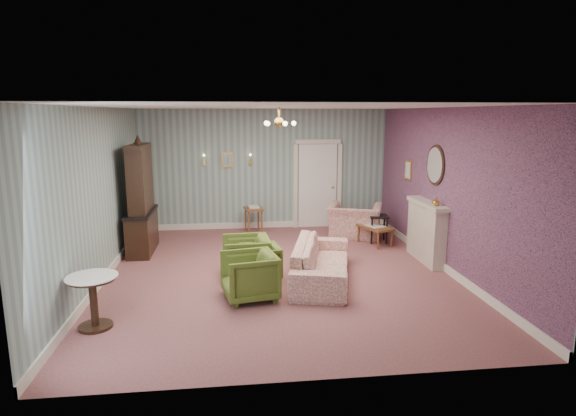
{
  "coord_description": "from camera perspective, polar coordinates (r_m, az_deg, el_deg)",
  "views": [
    {
      "loc": [
        -0.81,
        -8.05,
        2.79
      ],
      "look_at": [
        0.2,
        0.4,
        1.1
      ],
      "focal_mm": 29.72,
      "sensor_mm": 36.0,
      "label": 1
    }
  ],
  "objects": [
    {
      "name": "fireplace",
      "position": [
        9.48,
        16.2,
        -2.71
      ],
      "size": [
        0.3,
        1.4,
        1.16
      ],
      "primitive_type": null,
      "color": "beige",
      "rests_on": "floor"
    },
    {
      "name": "pedestal_table",
      "position": [
        6.87,
        -22.23,
        -10.36
      ],
      "size": [
        0.76,
        0.76,
        0.72
      ],
      "primitive_type": null,
      "rotation": [
        0.0,
        0.0,
        0.17
      ],
      "color": "black",
      "rests_on": "floor"
    },
    {
      "name": "olive_chair_b",
      "position": [
        8.21,
        -3.36,
        -6.24
      ],
      "size": [
        0.68,
        0.72,
        0.66
      ],
      "primitive_type": "imported",
      "rotation": [
        0.0,
        0.0,
        -1.43
      ],
      "color": "#546824",
      "rests_on": "floor"
    },
    {
      "name": "wall_back",
      "position": [
        11.66,
        -2.8,
        4.62
      ],
      "size": [
        6.0,
        0.0,
        6.0
      ],
      "primitive_type": "plane",
      "rotation": [
        1.57,
        0.0,
        0.0
      ],
      "color": "gray",
      "rests_on": "ground"
    },
    {
      "name": "ceiling",
      "position": [
        8.1,
        -1.09,
        12.0
      ],
      "size": [
        7.0,
        7.0,
        0.0
      ],
      "primitive_type": "plane",
      "rotation": [
        3.14,
        0.0,
        0.0
      ],
      "color": "white",
      "rests_on": "ground"
    },
    {
      "name": "sofa_chintz",
      "position": [
        8.12,
        4.07,
        -5.61
      ],
      "size": [
        1.19,
        2.36,
        0.88
      ],
      "primitive_type": "imported",
      "rotation": [
        0.0,
        0.0,
        1.33
      ],
      "color": "#A24147",
      "rests_on": "floor"
    },
    {
      "name": "wall_left",
      "position": [
        8.45,
        -21.73,
        1.3
      ],
      "size": [
        0.0,
        7.0,
        7.0
      ],
      "primitive_type": "plane",
      "rotation": [
        1.57,
        0.0,
        1.57
      ],
      "color": "gray",
      "rests_on": "ground"
    },
    {
      "name": "wall_right",
      "position": [
        9.01,
        18.3,
        2.1
      ],
      "size": [
        0.0,
        7.0,
        7.0
      ],
      "primitive_type": "plane",
      "rotation": [
        1.57,
        0.0,
        -1.57
      ],
      "color": "gray",
      "rests_on": "ground"
    },
    {
      "name": "olive_chair_c",
      "position": [
        8.28,
        -5.06,
        -5.61
      ],
      "size": [
        0.77,
        0.81,
        0.8
      ],
      "primitive_type": "imported",
      "rotation": [
        0.0,
        0.0,
        -1.51
      ],
      "color": "#546824",
      "rests_on": "floor"
    },
    {
      "name": "nesting_table",
      "position": [
        11.29,
        -4.14,
        -1.35
      ],
      "size": [
        0.48,
        0.57,
        0.67
      ],
      "primitive_type": null,
      "rotation": [
        0.0,
        0.0,
        0.15
      ],
      "color": "brown",
      "rests_on": "floor"
    },
    {
      "name": "gilt_mirror_back",
      "position": [
        11.57,
        -7.27,
        5.73
      ],
      "size": [
        0.28,
        0.06,
        0.36
      ],
      "primitive_type": null,
      "color": "gold",
      "rests_on": "wall_back"
    },
    {
      "name": "wingback_chair",
      "position": [
        10.98,
        8.02,
        -0.87
      ],
      "size": [
        1.36,
        1.12,
        1.02
      ],
      "primitive_type": "imported",
      "rotation": [
        0.0,
        0.0,
        2.79
      ],
      "color": "#A24147",
      "rests_on": "floor"
    },
    {
      "name": "sconce_right",
      "position": [
        11.56,
        -4.53,
        5.78
      ],
      "size": [
        0.16,
        0.12,
        0.3
      ],
      "primitive_type": null,
      "color": "gold",
      "rests_on": "wall_back"
    },
    {
      "name": "burgundy_cushion",
      "position": [
        10.83,
        7.96,
        -1.2
      ],
      "size": [
        0.41,
        0.28,
        0.39
      ],
      "primitive_type": "cube",
      "rotation": [
        0.17,
        0.0,
        -0.35
      ],
      "color": "maroon",
      "rests_on": "wingback_chair"
    },
    {
      "name": "framed_print",
      "position": [
        10.58,
        14.22,
        4.43
      ],
      "size": [
        0.04,
        0.34,
        0.42
      ],
      "primitive_type": null,
      "color": "gold",
      "rests_on": "wall_right"
    },
    {
      "name": "wall_right_floral",
      "position": [
        9.01,
        18.21,
        2.1
      ],
      "size": [
        0.0,
        7.0,
        7.0
      ],
      "primitive_type": "plane",
      "rotation": [
        1.57,
        0.0,
        -1.57
      ],
      "color": "#B75B77",
      "rests_on": "ground"
    },
    {
      "name": "sconce_left",
      "position": [
        11.56,
        -10.01,
        5.65
      ],
      "size": [
        0.16,
        0.12,
        0.3
      ],
      "primitive_type": null,
      "color": "gold",
      "rests_on": "wall_back"
    },
    {
      "name": "floor",
      "position": [
        8.56,
        -1.02,
        -7.79
      ],
      "size": [
        7.0,
        7.0,
        0.0
      ],
      "primitive_type": "plane",
      "color": "#8F5354",
      "rests_on": "ground"
    },
    {
      "name": "door",
      "position": [
        11.83,
        3.53,
        2.9
      ],
      "size": [
        1.12,
        0.12,
        2.16
      ],
      "primitive_type": null,
      "color": "white",
      "rests_on": "floor"
    },
    {
      "name": "oval_mirror",
      "position": [
        9.31,
        17.19,
        4.93
      ],
      "size": [
        0.04,
        0.76,
        0.84
      ],
      "primitive_type": null,
      "color": "white",
      "rests_on": "wall_right"
    },
    {
      "name": "olive_chair_a",
      "position": [
        7.33,
        -4.63,
        -7.86
      ],
      "size": [
        0.86,
        0.9,
        0.8
      ],
      "primitive_type": "imported",
      "rotation": [
        0.0,
        0.0,
        -1.38
      ],
      "color": "#546824",
      "rests_on": "floor"
    },
    {
      "name": "side_table_black",
      "position": [
        10.66,
        10.73,
        -2.47
      ],
      "size": [
        0.46,
        0.46,
        0.61
      ],
      "primitive_type": null,
      "rotation": [
        0.0,
        0.0,
        -0.14
      ],
      "color": "black",
      "rests_on": "floor"
    },
    {
      "name": "coffee_table",
      "position": [
        10.49,
        10.33,
        -3.22
      ],
      "size": [
        0.71,
        0.92,
        0.41
      ],
      "primitive_type": null,
      "rotation": [
        0.0,
        0.0,
        0.37
      ],
      "color": "brown",
      "rests_on": "floor"
    },
    {
      "name": "chandelier",
      "position": [
        8.1,
        -1.09,
        10.09
      ],
      "size": [
        0.56,
        0.56,
        0.36
      ],
      "primitive_type": null,
      "color": "gold",
      "rests_on": "ceiling"
    },
    {
      "name": "wall_front",
      "position": [
        4.82,
        3.16,
        -4.96
      ],
      "size": [
        6.0,
        0.0,
        6.0
      ],
      "primitive_type": "plane",
      "rotation": [
        -1.57,
        0.0,
        0.0
      ],
      "color": "gray",
      "rests_on": "ground"
    },
    {
      "name": "mantel_vase",
      "position": [
        8.98,
        17.29,
        0.73
      ],
      "size": [
        0.15,
        0.15,
        0.15
      ],
      "primitive_type": "imported",
      "color": "gold",
      "rests_on": "fireplace"
    },
    {
      "name": "dresser",
      "position": [
        10.05,
        -17.27,
        1.42
      ],
      "size": [
        0.49,
        1.4,
        2.33
      ],
      "primitive_type": null,
      "rotation": [
        0.0,
        0.0,
        0.01
      ],
      "color": "black",
      "rests_on": "floor"
    }
  ]
}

